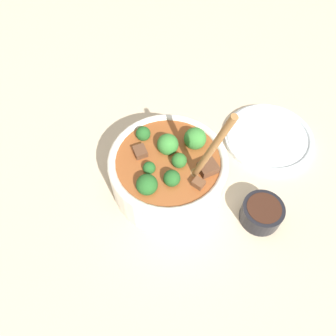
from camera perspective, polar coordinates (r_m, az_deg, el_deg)
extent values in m
plane|color=#C6B293|center=(0.70, 0.00, -2.77)|extent=(4.00, 4.00, 0.00)
cylinder|color=white|center=(0.66, 0.00, -0.84)|extent=(0.23, 0.23, 0.09)
torus|color=white|center=(0.63, 0.00, 1.33)|extent=(0.23, 0.23, 0.02)
cylinder|color=brown|center=(0.65, 0.00, -0.11)|extent=(0.21, 0.21, 0.06)
sphere|color=#2D6B28|center=(0.61, 1.95, 1.31)|extent=(0.03, 0.03, 0.03)
cylinder|color=#6B9956|center=(0.63, 1.90, 0.22)|extent=(0.01, 0.01, 0.01)
sphere|color=#387F33|center=(0.63, -0.48, 4.14)|extent=(0.04, 0.04, 0.04)
cylinder|color=#6B9956|center=(0.66, -0.46, 2.51)|extent=(0.01, 0.01, 0.02)
sphere|color=#235B23|center=(0.58, -3.70, -2.90)|extent=(0.04, 0.04, 0.04)
cylinder|color=#6B9956|center=(0.61, -3.55, -4.26)|extent=(0.01, 0.01, 0.02)
sphere|color=#235B23|center=(0.66, -4.35, 5.99)|extent=(0.03, 0.03, 0.03)
cylinder|color=#6B9956|center=(0.67, -4.24, 4.83)|extent=(0.01, 0.01, 0.01)
sphere|color=#235B23|center=(0.61, -3.30, 0.02)|extent=(0.02, 0.02, 0.02)
cylinder|color=#6B9956|center=(0.62, -3.22, -0.86)|extent=(0.01, 0.01, 0.01)
sphere|color=#387F33|center=(0.64, 4.74, 5.15)|extent=(0.04, 0.04, 0.04)
cylinder|color=#6B9956|center=(0.66, 4.55, 3.44)|extent=(0.02, 0.02, 0.02)
sphere|color=#235B23|center=(0.59, 0.67, -1.79)|extent=(0.03, 0.03, 0.03)
cylinder|color=#6B9956|center=(0.61, 0.65, -2.91)|extent=(0.01, 0.01, 0.01)
cube|color=brown|center=(0.59, 5.33, -2.71)|extent=(0.03, 0.03, 0.02)
cube|color=brown|center=(0.61, 6.93, -0.16)|extent=(0.04, 0.04, 0.03)
cube|color=brown|center=(0.63, -4.84, 2.69)|extent=(0.03, 0.03, 0.02)
ellipsoid|color=olive|center=(0.61, 4.63, -1.05)|extent=(0.04, 0.03, 0.01)
cylinder|color=olive|center=(0.53, 7.57, 3.16)|extent=(0.04, 0.06, 0.19)
cylinder|color=black|center=(0.67, 15.98, -7.54)|extent=(0.08, 0.08, 0.04)
cylinder|color=#381E14|center=(0.65, 16.28, -6.95)|extent=(0.07, 0.07, 0.02)
cylinder|color=white|center=(0.80, 17.11, 5.07)|extent=(0.20, 0.20, 0.01)
torus|color=white|center=(0.79, 17.22, 5.34)|extent=(0.20, 0.20, 0.01)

